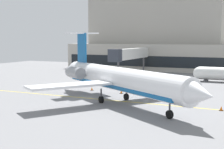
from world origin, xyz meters
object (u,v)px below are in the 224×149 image
pushback_tractor (109,72)px  regional_jet (117,79)px  fuel_tank (216,74)px  baggage_tug (113,76)px

pushback_tractor → regional_jet: bearing=-62.1°
pushback_tractor → fuel_tank: 23.36m
fuel_tank → regional_jet: bearing=-107.4°
pushback_tractor → baggage_tug: bearing=-59.4°
regional_jet → baggage_tug: (-10.58, 20.78, -2.27)m
regional_jet → pushback_tractor: size_ratio=7.64×
regional_jet → fuel_tank: bearing=72.6°
regional_jet → baggage_tug: regional_jet is taller
baggage_tug → regional_jet: bearing=-63.0°
regional_jet → fuel_tank: 29.02m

